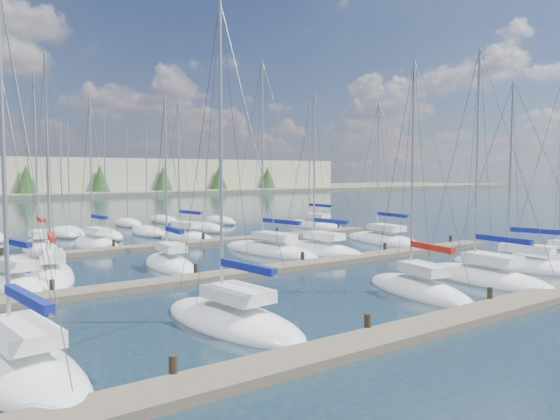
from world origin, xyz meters
TOP-DOWN VIEW (x-y plane):
  - ground at (0.00, 60.00)m, footprint 400.00×400.00m
  - dock_near at (0.00, 2.01)m, footprint 44.00×1.93m
  - dock_mid at (0.00, 16.01)m, footprint 44.00×1.93m
  - dock_far at (0.00, 30.01)m, footprint 44.00×1.93m
  - sailboat_b at (-15.48, 6.68)m, footprint 3.84×9.78m
  - sailboat_j at (-3.69, 21.11)m, footprint 3.07×7.12m
  - sailboat_k at (5.16, 22.37)m, footprint 3.87×10.61m
  - sailboat_d at (3.24, 6.44)m, footprint 3.83×7.95m
  - sailboat_c at (-7.39, 7.21)m, footprint 3.82×8.55m
  - sailboat_f at (14.24, 7.36)m, footprint 4.05×9.18m
  - sailboat_i at (-10.81, 21.98)m, footprint 3.95×8.86m
  - sailboat_e at (8.83, 6.30)m, footprint 3.50×9.00m
  - sailboat_n at (-8.72, 34.43)m, footprint 3.12×8.33m
  - sailboat_o at (-4.41, 34.13)m, footprint 3.25×7.15m
  - sailboat_m at (16.94, 21.71)m, footprint 4.13×9.90m
  - sailboat_r at (20.35, 35.44)m, footprint 2.97×9.15m
  - sailboat_h at (-13.23, 20.05)m, footprint 3.97×7.41m
  - sailboat_p at (3.91, 34.51)m, footprint 4.14×8.34m
  - sailboat_l at (8.38, 20.19)m, footprint 3.66×8.82m
  - distant_boats at (-4.34, 43.76)m, footprint 36.93×20.75m

SIDE VIEW (x-z plane):
  - ground at x=0.00m, z-range 0.00..0.00m
  - dock_near at x=0.00m, z-range -0.40..0.70m
  - dock_mid at x=0.00m, z-range -0.40..0.70m
  - dock_far at x=0.00m, z-range -0.40..0.70m
  - sailboat_b at x=-15.48m, z-range -6.34..6.68m
  - sailboat_m at x=16.94m, z-range -6.43..6.78m
  - sailboat_l at x=8.38m, z-range -6.31..6.66m
  - sailboat_c at x=-7.39m, z-range -6.73..7.09m
  - sailboat_h at x=-13.23m, z-range -5.84..6.20m
  - sailboat_f at x=14.24m, z-range -6.17..6.53m
  - sailboat_e at x=8.83m, z-range -6.78..7.14m
  - sailboat_k at x=5.16m, z-range -7.53..7.90m
  - sailboat_p at x=3.91m, z-range -6.60..6.96m
  - sailboat_j at x=-3.69m, z-range -5.77..6.14m
  - sailboat_r at x=20.35m, z-range -7.16..7.53m
  - sailboat_d at x=3.24m, z-range -6.13..6.51m
  - sailboat_i at x=-10.81m, z-range -6.80..7.18m
  - sailboat_o at x=-4.41m, z-range -6.38..6.77m
  - sailboat_n at x=-8.72m, z-range -7.15..7.54m
  - distant_boats at x=-4.34m, z-range -6.36..6.94m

